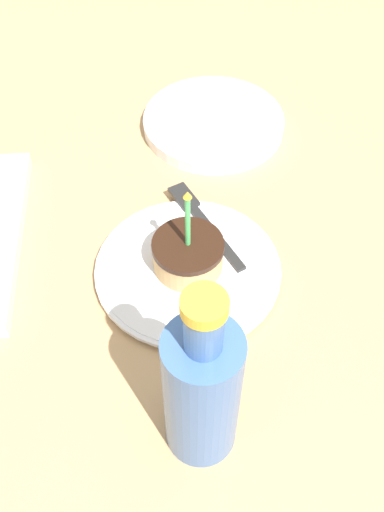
% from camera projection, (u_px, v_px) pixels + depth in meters
% --- Properties ---
extents(ground_plane, '(2.40, 2.40, 0.04)m').
position_uv_depth(ground_plane, '(169.00, 301.00, 0.72)').
color(ground_plane, tan).
rests_on(ground_plane, ground).
extents(plate, '(0.22, 0.22, 0.01)m').
position_uv_depth(plate, '(192.00, 270.00, 0.72)').
color(plate, silver).
rests_on(plate, ground_plane).
extents(cake_slice, '(0.08, 0.08, 0.12)m').
position_uv_depth(cake_slice, '(192.00, 254.00, 0.70)').
color(cake_slice, tan).
rests_on(cake_slice, plate).
extents(fork, '(0.15, 0.09, 0.00)m').
position_uv_depth(fork, '(205.00, 219.00, 0.76)').
color(fork, '#262626').
rests_on(fork, plate).
extents(bottle, '(0.07, 0.07, 0.23)m').
position_uv_depth(bottle, '(208.00, 390.00, 0.52)').
color(bottle, '#3F66A5').
rests_on(bottle, ground_plane).
extents(side_plate, '(0.21, 0.21, 0.02)m').
position_uv_depth(side_plate, '(217.00, 122.00, 0.89)').
color(side_plate, silver).
rests_on(side_plate, ground_plane).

